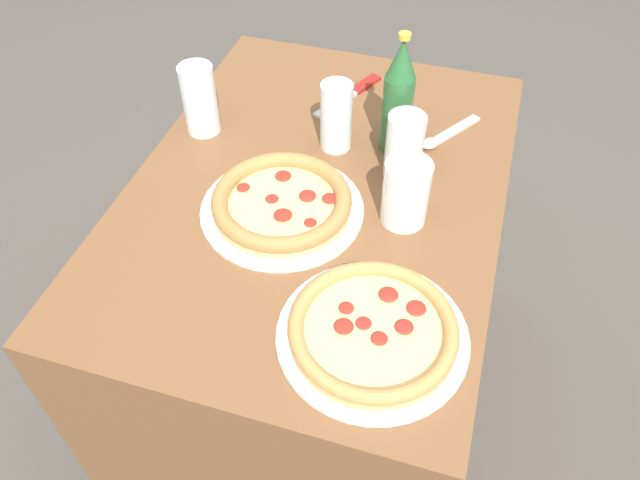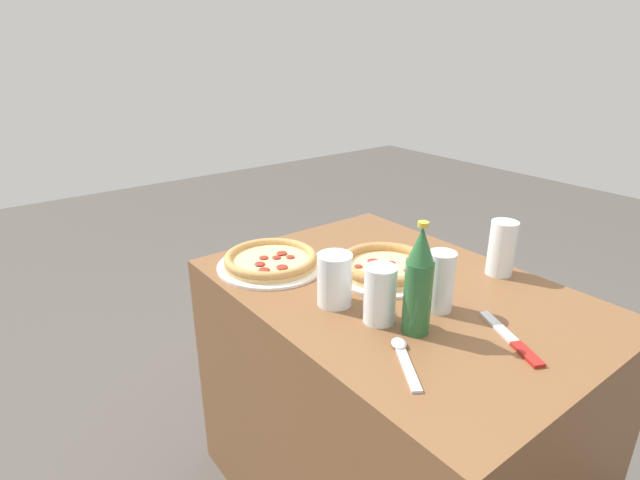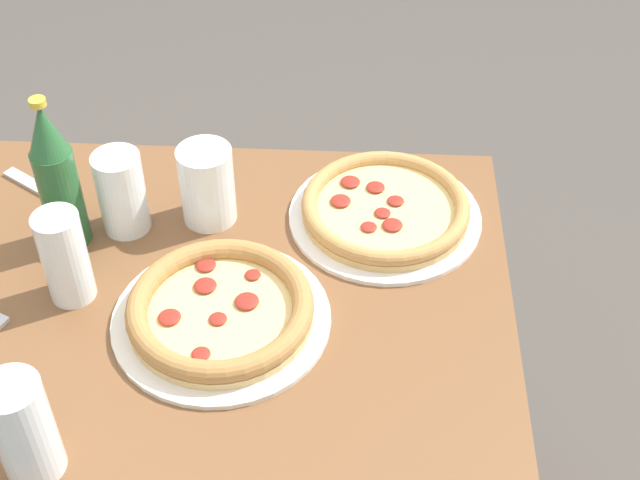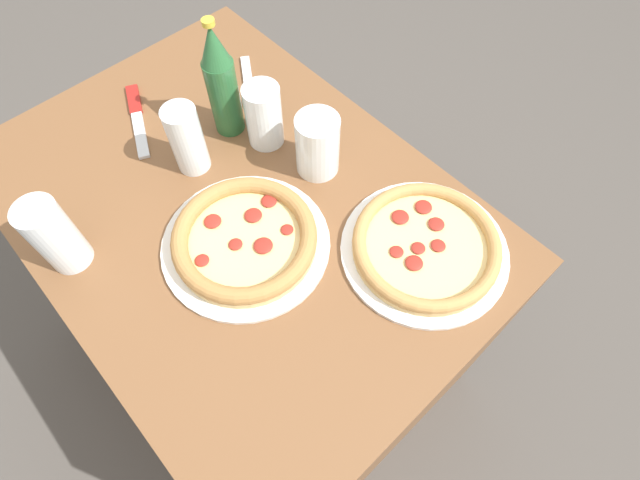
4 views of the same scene
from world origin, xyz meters
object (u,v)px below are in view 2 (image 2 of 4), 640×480
glass_lemonade (501,250)px  knife (512,340)px  glass_iced_tea (380,297)px  spoon (403,355)px  glass_water (441,284)px  glass_orange_juice (335,282)px  beer_bottle (419,282)px  pizza_salami (271,261)px  pizza_veggie (386,266)px

glass_lemonade → knife: glass_lemonade is taller
glass_iced_tea → spoon: bearing=-24.2°
glass_iced_tea → glass_water: size_ratio=0.92×
glass_orange_juice → glass_iced_tea: 0.13m
glass_lemonade → knife: bearing=-51.2°
glass_iced_tea → knife: size_ratio=0.66×
glass_iced_tea → beer_bottle: size_ratio=0.53×
glass_orange_juice → spoon: bearing=-6.8°
glass_water → beer_bottle: bearing=-74.4°
glass_lemonade → knife: (0.21, -0.26, -0.06)m
pizza_salami → glass_iced_tea: glass_iced_tea is taller
beer_bottle → knife: 0.23m
glass_lemonade → spoon: 0.50m
glass_orange_juice → glass_iced_tea: bearing=12.9°
pizza_salami → beer_bottle: 0.48m
beer_bottle → spoon: bearing=-60.2°
glass_iced_tea → beer_bottle: beer_bottle is taller
glass_orange_juice → knife: bearing=28.5°
knife → pizza_salami: bearing=-162.2°
pizza_salami → beer_bottle: (0.47, 0.07, 0.10)m
glass_orange_juice → beer_bottle: bearing=16.9°
glass_iced_tea → spoon: size_ratio=0.85×
glass_lemonade → pizza_salami: bearing=-131.5°
spoon → glass_water: bearing=112.3°
glass_water → knife: glass_water is taller
pizza_veggie → spoon: 0.39m
glass_water → beer_bottle: beer_bottle is taller
beer_bottle → spoon: size_ratio=1.61×
beer_bottle → knife: size_ratio=1.24×
pizza_salami → glass_iced_tea: size_ratio=2.24×
glass_lemonade → spoon: (0.11, -0.48, -0.06)m
glass_lemonade → spoon: bearing=-76.9°
pizza_salami → spoon: (0.52, -0.02, -0.01)m
pizza_salami → glass_iced_tea: 0.40m
glass_orange_juice → glass_iced_tea: size_ratio=0.95×
knife → spoon: size_ratio=1.29×
pizza_veggie → glass_iced_tea: 0.25m
pizza_veggie → beer_bottle: (0.25, -0.15, 0.10)m
glass_lemonade → knife: size_ratio=0.74×
pizza_veggie → glass_water: 0.22m
glass_orange_juice → glass_water: size_ratio=0.88×
pizza_veggie → knife: 0.40m
knife → pizza_veggie: bearing=176.6°
glass_lemonade → glass_water: bearing=-84.2°
pizza_salami → pizza_veggie: size_ratio=0.99×
beer_bottle → pizza_veggie: bearing=148.1°
pizza_salami → spoon: size_ratio=1.91×
beer_bottle → spoon: (0.05, -0.09, -0.11)m
pizza_salami → glass_lemonade: (0.41, 0.46, 0.05)m
glass_orange_juice → glass_lemonade: size_ratio=0.85×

